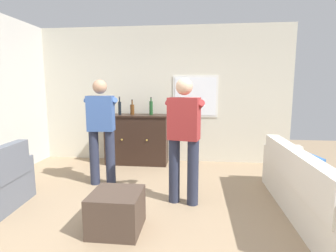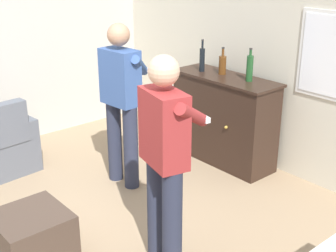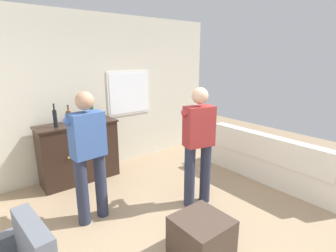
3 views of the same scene
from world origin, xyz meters
The scene contains 10 objects.
ground centered at (0.00, 0.00, 0.00)m, with size 10.40×10.40×0.00m, color #9E8466.
wall_back_with_window centered at (0.01, 2.66, 1.40)m, with size 5.20×0.15×2.80m.
couch centered at (2.05, 0.27, 0.32)m, with size 0.57×2.44×0.83m.
sideboard_cabinet centered at (-0.50, 2.30, 0.51)m, with size 1.29×0.49×1.01m.
bottle_wine_green centered at (-0.84, 2.26, 1.15)m, with size 0.06×0.06×0.37m.
bottle_liquor_amber centered at (-0.21, 2.35, 1.16)m, with size 0.07×0.07×0.35m.
bottle_spirits_clear centered at (-0.60, 2.34, 1.12)m, with size 0.08×0.08×0.30m.
ottoman centered at (-0.15, -0.24, 0.22)m, with size 0.54×0.54×0.43m, color #47382D.
person_standing_left centered at (-0.79, 1.10, 0.94)m, with size 0.56×0.49×1.68m.
person_standing_right centered at (0.54, 0.54, 0.94)m, with size 0.54×0.51×1.68m.
Camera 3 is at (-1.91, -1.87, 2.07)m, focal length 28.00 mm.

